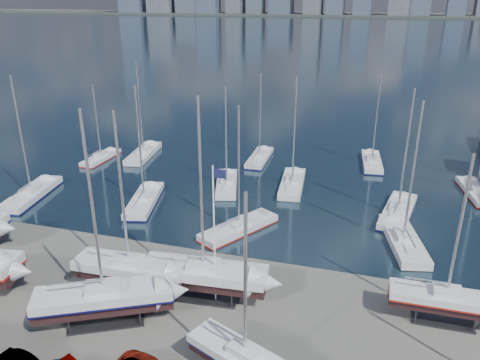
% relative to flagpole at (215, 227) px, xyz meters
% --- Properties ---
extents(ground, '(1400.00, 1400.00, 0.00)m').
position_rel_flagpole_xyz_m(ground, '(-1.88, -2.72, -6.82)').
color(ground, '#605E59').
rests_on(ground, ground).
extents(water, '(1400.00, 600.00, 0.40)m').
position_rel_flagpole_xyz_m(water, '(-1.88, 307.28, -6.97)').
color(water, '#172936').
rests_on(water, ground).
extents(far_shore, '(1400.00, 80.00, 2.20)m').
position_rel_flagpole_xyz_m(far_shore, '(-1.88, 567.28, -5.72)').
color(far_shore, '#2D332D').
rests_on(far_shore, ground).
extents(sailboat_cradle_2, '(9.64, 2.96, 15.64)m').
position_rel_flagpole_xyz_m(sailboat_cradle_2, '(-7.51, -0.60, -4.76)').
color(sailboat_cradle_2, '#2D2D33').
rests_on(sailboat_cradle_2, ground).
extents(sailboat_cradle_3, '(10.55, 7.38, 16.72)m').
position_rel_flagpole_xyz_m(sailboat_cradle_3, '(-7.31, -4.84, -4.71)').
color(sailboat_cradle_3, '#2D2D33').
rests_on(sailboat_cradle_3, ground).
extents(sailboat_cradle_4, '(10.59, 3.72, 16.89)m').
position_rel_flagpole_xyz_m(sailboat_cradle_4, '(-1.19, 0.33, -4.70)').
color(sailboat_cradle_4, '#2D2D33').
rests_on(sailboat_cradle_4, ground).
extents(sailboat_cradle_5, '(8.51, 5.38, 13.56)m').
position_rel_flagpole_xyz_m(sailboat_cradle_5, '(4.67, -7.88, -4.87)').
color(sailboat_cradle_5, '#2D2D33').
rests_on(sailboat_cradle_5, ground).
extents(sailboat_cradle_6, '(8.36, 2.43, 13.66)m').
position_rel_flagpole_xyz_m(sailboat_cradle_6, '(17.57, 2.52, -4.87)').
color(sailboat_cradle_6, '#2D2D33').
rests_on(sailboat_cradle_6, ground).
extents(sailboat_moored_0, '(4.66, 10.92, 15.81)m').
position_rel_flagpole_xyz_m(sailboat_moored_0, '(-28.95, 13.37, -6.51)').
color(sailboat_moored_0, black).
rests_on(sailboat_moored_0, water).
extents(sailboat_moored_1, '(2.43, 8.12, 12.07)m').
position_rel_flagpole_xyz_m(sailboat_moored_1, '(-28.51, 28.34, -6.51)').
color(sailboat_moored_1, black).
rests_on(sailboat_moored_1, water).
extents(sailboat_moored_2, '(4.23, 10.37, 15.20)m').
position_rel_flagpole_xyz_m(sailboat_moored_2, '(-23.10, 31.74, -6.50)').
color(sailboat_moored_2, black).
rests_on(sailboat_moored_2, water).
extents(sailboat_moored_3, '(5.09, 10.40, 14.98)m').
position_rel_flagpole_xyz_m(sailboat_moored_3, '(-14.62, 15.61, -6.51)').
color(sailboat_moored_3, black).
rests_on(sailboat_moored_3, water).
extents(sailboat_moored_4, '(5.00, 9.50, 13.82)m').
position_rel_flagpole_xyz_m(sailboat_moored_4, '(-6.78, 23.49, -6.50)').
color(sailboat_moored_4, black).
rests_on(sailboat_moored_4, water).
extents(sailboat_moored_5, '(2.84, 9.28, 13.78)m').
position_rel_flagpole_xyz_m(sailboat_moored_5, '(-5.25, 34.95, -6.51)').
color(sailboat_moored_5, black).
rests_on(sailboat_moored_5, water).
extents(sailboat_moored_6, '(7.12, 9.61, 14.29)m').
position_rel_flagpole_xyz_m(sailboat_moored_6, '(-1.70, 12.09, -6.51)').
color(sailboat_moored_6, black).
rests_on(sailboat_moored_6, water).
extents(sailboat_moored_7, '(3.70, 10.15, 14.99)m').
position_rel_flagpole_xyz_m(sailboat_moored_7, '(1.45, 25.96, -6.50)').
color(sailboat_moored_7, black).
rests_on(sailboat_moored_7, water).
extents(sailboat_moored_8, '(3.51, 9.60, 14.03)m').
position_rel_flagpole_xyz_m(sailboat_moored_8, '(11.17, 37.89, -6.51)').
color(sailboat_moored_8, black).
rests_on(sailboat_moored_8, water).
extents(sailboat_moored_9, '(5.01, 10.58, 15.40)m').
position_rel_flagpole_xyz_m(sailboat_moored_9, '(14.98, 14.18, -6.50)').
color(sailboat_moored_9, black).
rests_on(sailboat_moored_9, water).
extents(sailboat_moored_10, '(4.66, 10.55, 15.25)m').
position_rel_flagpole_xyz_m(sailboat_moored_10, '(14.58, 20.99, -6.51)').
color(sailboat_moored_10, black).
rests_on(sailboat_moored_10, water).
extents(sailboat_moored_11, '(3.86, 9.30, 13.50)m').
position_rel_flagpole_xyz_m(sailboat_moored_11, '(24.10, 30.01, -6.51)').
color(sailboat_moored_11, black).
rests_on(sailboat_moored_11, water).
extents(flagpole, '(1.05, 0.12, 11.86)m').
position_rel_flagpole_xyz_m(flagpole, '(0.00, 0.00, 0.00)').
color(flagpole, white).
rests_on(flagpole, ground).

